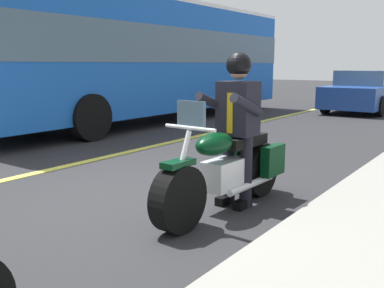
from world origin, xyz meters
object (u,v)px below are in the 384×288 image
at_px(motorcycle_main, 227,170).
at_px(bus_far, 148,54).
at_px(rider_main, 237,116).
at_px(car_dark, 365,91).

xyz_separation_m(motorcycle_main, bus_far, (-5.36, -5.89, 1.42)).
bearing_deg(motorcycle_main, rider_main, 178.80).
bearing_deg(rider_main, bus_far, -131.28).
relative_size(motorcycle_main, car_dark, 0.48).
bearing_deg(car_dark, motorcycle_main, 7.75).
height_order(rider_main, car_dark, rider_main).
height_order(rider_main, bus_far, bus_far).
relative_size(bus_far, car_dark, 2.40).
xyz_separation_m(motorcycle_main, rider_main, (-0.19, 0.00, 0.58)).
height_order(motorcycle_main, bus_far, bus_far).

